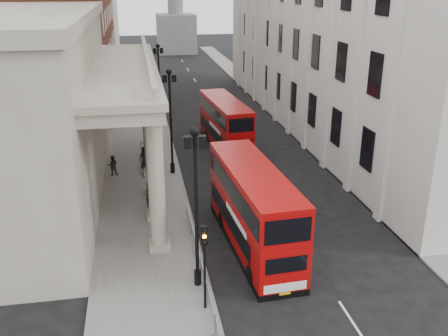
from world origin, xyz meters
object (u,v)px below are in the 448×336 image
at_px(lamp_post_south, 196,198).
at_px(lamp_post_mid, 171,115).
at_px(pedestrian_c, 144,157).
at_px(bus_far, 225,123).
at_px(pedestrian_b, 113,165).
at_px(bus_near, 253,207).
at_px(traffic_light, 204,252).
at_px(pedestrian_a, 150,195).
at_px(lamp_post_north, 159,77).

bearing_deg(lamp_post_south, lamp_post_mid, 90.00).
bearing_deg(pedestrian_c, lamp_post_south, -97.91).
bearing_deg(bus_far, lamp_post_south, -108.71).
height_order(bus_far, pedestrian_c, bus_far).
relative_size(lamp_post_mid, pedestrian_b, 5.02).
xyz_separation_m(bus_near, pedestrian_c, (-5.87, 13.84, -1.44)).
distance_m(traffic_light, bus_far, 24.73).
relative_size(pedestrian_b, pedestrian_c, 0.90).
bearing_deg(pedestrian_a, lamp_post_north, 56.46).
bearing_deg(bus_near, lamp_post_north, 93.80).
xyz_separation_m(traffic_light, pedestrian_a, (-2.14, 11.85, -2.12)).
xyz_separation_m(bus_near, pedestrian_b, (-8.39, 12.66, -1.54)).
bearing_deg(pedestrian_a, pedestrian_c, 62.71).
bearing_deg(pedestrian_c, bus_far, 16.77).
bearing_deg(traffic_light, pedestrian_b, 104.69).
distance_m(pedestrian_a, pedestrian_b, 6.96).
xyz_separation_m(bus_near, bus_far, (1.69, 18.52, -0.16)).
bearing_deg(pedestrian_b, lamp_post_south, 104.38).
bearing_deg(bus_far, bus_near, -100.24).
bearing_deg(lamp_post_mid, bus_far, 48.69).
distance_m(lamp_post_south, lamp_post_mid, 16.00).
relative_size(lamp_post_south, bus_far, 0.79).
bearing_deg(pedestrian_b, lamp_post_mid, 174.97).
bearing_deg(pedestrian_a, lamp_post_south, -106.59).
bearing_deg(pedestrian_a, bus_near, -75.64).
distance_m(bus_near, pedestrian_c, 15.10).
xyz_separation_m(bus_far, pedestrian_a, (-7.42, -12.29, -1.34)).
height_order(traffic_light, bus_near, bus_near).
bearing_deg(pedestrian_b, pedestrian_a, 110.73).
relative_size(lamp_post_north, pedestrian_c, 4.50).
relative_size(bus_near, pedestrian_a, 6.46).
height_order(bus_near, pedestrian_a, bus_near).
bearing_deg(bus_far, lamp_post_north, 113.58).
relative_size(bus_near, pedestrian_c, 6.03).
relative_size(lamp_post_north, bus_near, 0.75).
height_order(lamp_post_north, pedestrian_c, lamp_post_north).
xyz_separation_m(pedestrian_a, pedestrian_b, (-2.66, 6.44, -0.04)).
xyz_separation_m(bus_near, pedestrian_a, (-5.74, 6.23, -1.50)).
xyz_separation_m(lamp_post_south, lamp_post_mid, (0.00, 16.00, 0.00)).
distance_m(lamp_post_mid, bus_far, 8.56).
xyz_separation_m(lamp_post_south, pedestrian_a, (-2.04, 9.84, -3.93)).
height_order(lamp_post_mid, pedestrian_a, lamp_post_mid).
height_order(lamp_post_south, pedestrian_c, lamp_post_south).
height_order(lamp_post_mid, lamp_post_north, same).
height_order(lamp_post_mid, pedestrian_b, lamp_post_mid).
xyz_separation_m(lamp_post_north, bus_far, (5.39, -9.87, -2.59)).
distance_m(lamp_post_mid, pedestrian_a, 7.59).
relative_size(bus_far, pedestrian_c, 5.67).
relative_size(traffic_light, pedestrian_a, 2.49).
bearing_deg(bus_near, pedestrian_a, 129.02).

